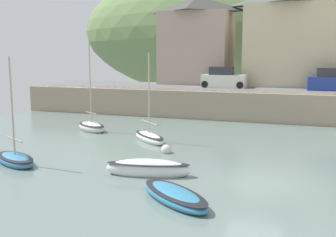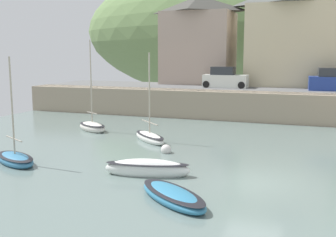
{
  "view_description": "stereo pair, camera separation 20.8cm",
  "coord_description": "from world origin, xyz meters",
  "px_view_note": "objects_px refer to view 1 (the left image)",
  "views": [
    {
      "loc": [
        2.2,
        -17.75,
        5.61
      ],
      "look_at": [
        -5.63,
        4.45,
        1.87
      ],
      "focal_mm": 44.16,
      "sensor_mm": 36.0,
      "label": 1
    },
    {
      "loc": [
        2.39,
        -17.68,
        5.61
      ],
      "look_at": [
        -5.63,
        4.45,
        1.87
      ],
      "focal_mm": 44.16,
      "sensor_mm": 36.0,
      "label": 2
    }
  ],
  "objects_px": {
    "sailboat_white_hull": "(91,127)",
    "fishing_boat_green": "(148,169)",
    "sailboat_nearest_shore": "(175,196)",
    "parked_car_near_slipway": "(223,79)",
    "sailboat_far_left": "(149,137)",
    "mooring_buoy": "(166,150)",
    "parked_car_by_wall": "(331,81)",
    "waterfront_building_centre": "(290,33)",
    "rowboat_small_beached": "(15,159)",
    "waterfront_building_left": "(197,39)"
  },
  "relations": [
    {
      "from": "sailboat_white_hull",
      "to": "fishing_boat_green",
      "type": "xyz_separation_m",
      "value": [
        8.12,
        -8.95,
        0.0
      ]
    },
    {
      "from": "sailboat_nearest_shore",
      "to": "parked_car_near_slipway",
      "type": "xyz_separation_m",
      "value": [
        -3.23,
        24.08,
        3.0
      ]
    },
    {
      "from": "sailboat_far_left",
      "to": "mooring_buoy",
      "type": "distance_m",
      "value": 3.37
    },
    {
      "from": "sailboat_white_hull",
      "to": "parked_car_by_wall",
      "type": "height_order",
      "value": "sailboat_white_hull"
    },
    {
      "from": "waterfront_building_centre",
      "to": "rowboat_small_beached",
      "type": "bearing_deg",
      "value": -114.25
    },
    {
      "from": "fishing_boat_green",
      "to": "parked_car_by_wall",
      "type": "xyz_separation_m",
      "value": [
        8.46,
        21.29,
        2.9
      ]
    },
    {
      "from": "waterfront_building_left",
      "to": "fishing_boat_green",
      "type": "distance_m",
      "value": 27.1
    },
    {
      "from": "sailboat_white_hull",
      "to": "sailboat_nearest_shore",
      "type": "distance_m",
      "value": 15.65
    },
    {
      "from": "waterfront_building_left",
      "to": "sailboat_white_hull",
      "type": "relative_size",
      "value": 1.36
    },
    {
      "from": "fishing_boat_green",
      "to": "parked_car_near_slipway",
      "type": "height_order",
      "value": "parked_car_near_slipway"
    },
    {
      "from": "rowboat_small_beached",
      "to": "sailboat_far_left",
      "type": "bearing_deg",
      "value": 87.32
    },
    {
      "from": "waterfront_building_centre",
      "to": "mooring_buoy",
      "type": "distance_m",
      "value": 23.26
    },
    {
      "from": "waterfront_building_centre",
      "to": "rowboat_small_beached",
      "type": "height_order",
      "value": "waterfront_building_centre"
    },
    {
      "from": "parked_car_near_slipway",
      "to": "fishing_boat_green",
      "type": "bearing_deg",
      "value": -87.33
    },
    {
      "from": "fishing_boat_green",
      "to": "parked_car_by_wall",
      "type": "height_order",
      "value": "parked_car_by_wall"
    },
    {
      "from": "sailboat_far_left",
      "to": "parked_car_by_wall",
      "type": "bearing_deg",
      "value": 94.54
    },
    {
      "from": "waterfront_building_left",
      "to": "sailboat_nearest_shore",
      "type": "xyz_separation_m",
      "value": [
        7.1,
        -28.58,
        -6.84
      ]
    },
    {
      "from": "parked_car_near_slipway",
      "to": "sailboat_nearest_shore",
      "type": "bearing_deg",
      "value": -82.38
    },
    {
      "from": "sailboat_white_hull",
      "to": "parked_car_near_slipway",
      "type": "bearing_deg",
      "value": 90.76
    },
    {
      "from": "sailboat_white_hull",
      "to": "sailboat_nearest_shore",
      "type": "xyz_separation_m",
      "value": [
        10.35,
        -11.74,
        -0.1
      ]
    },
    {
      "from": "sailboat_white_hull",
      "to": "sailboat_far_left",
      "type": "relative_size",
      "value": 1.16
    },
    {
      "from": "mooring_buoy",
      "to": "sailboat_far_left",
      "type": "bearing_deg",
      "value": 128.54
    },
    {
      "from": "parked_car_near_slipway",
      "to": "parked_car_by_wall",
      "type": "height_order",
      "value": "same"
    },
    {
      "from": "sailboat_nearest_shore",
      "to": "fishing_boat_green",
      "type": "height_order",
      "value": "fishing_boat_green"
    },
    {
      "from": "sailboat_white_hull",
      "to": "rowboat_small_beached",
      "type": "relative_size",
      "value": 1.21
    },
    {
      "from": "parked_car_by_wall",
      "to": "sailboat_far_left",
      "type": "bearing_deg",
      "value": -132.06
    },
    {
      "from": "sailboat_white_hull",
      "to": "waterfront_building_left",
      "type": "bearing_deg",
      "value": 109.82
    },
    {
      "from": "waterfront_building_left",
      "to": "fishing_boat_green",
      "type": "relative_size",
      "value": 2.22
    },
    {
      "from": "rowboat_small_beached",
      "to": "parked_car_near_slipway",
      "type": "xyz_separation_m",
      "value": [
        6.19,
        21.69,
        2.96
      ]
    },
    {
      "from": "fishing_boat_green",
      "to": "sailboat_far_left",
      "type": "height_order",
      "value": "sailboat_far_left"
    },
    {
      "from": "waterfront_building_left",
      "to": "sailboat_far_left",
      "type": "height_order",
      "value": "waterfront_building_left"
    },
    {
      "from": "mooring_buoy",
      "to": "sailboat_white_hull",
      "type": "bearing_deg",
      "value": 148.43
    },
    {
      "from": "sailboat_white_hull",
      "to": "waterfront_building_centre",
      "type": "bearing_deg",
      "value": 83.66
    },
    {
      "from": "sailboat_far_left",
      "to": "parked_car_near_slipway",
      "type": "height_order",
      "value": "sailboat_far_left"
    },
    {
      "from": "sailboat_white_hull",
      "to": "mooring_buoy",
      "type": "height_order",
      "value": "sailboat_white_hull"
    },
    {
      "from": "sailboat_nearest_shore",
      "to": "sailboat_far_left",
      "type": "bearing_deg",
      "value": 155.84
    },
    {
      "from": "waterfront_building_left",
      "to": "sailboat_nearest_shore",
      "type": "height_order",
      "value": "waterfront_building_left"
    },
    {
      "from": "waterfront_building_centre",
      "to": "mooring_buoy",
      "type": "bearing_deg",
      "value": -103.87
    },
    {
      "from": "waterfront_building_centre",
      "to": "sailboat_white_hull",
      "type": "xyz_separation_m",
      "value": [
        -12.73,
        -16.84,
        -7.27
      ]
    },
    {
      "from": "mooring_buoy",
      "to": "parked_car_near_slipway",
      "type": "bearing_deg",
      "value": 91.09
    },
    {
      "from": "waterfront_building_centre",
      "to": "parked_car_near_slipway",
      "type": "distance_m",
      "value": 8.41
    },
    {
      "from": "rowboat_small_beached",
      "to": "mooring_buoy",
      "type": "height_order",
      "value": "rowboat_small_beached"
    },
    {
      "from": "waterfront_building_centre",
      "to": "parked_car_near_slipway",
      "type": "height_order",
      "value": "waterfront_building_centre"
    },
    {
      "from": "waterfront_building_centre",
      "to": "parked_car_by_wall",
      "type": "xyz_separation_m",
      "value": [
        3.85,
        -4.5,
        -4.37
      ]
    },
    {
      "from": "sailboat_white_hull",
      "to": "mooring_buoy",
      "type": "relative_size",
      "value": 11.3
    },
    {
      "from": "sailboat_nearest_shore",
      "to": "mooring_buoy",
      "type": "xyz_separation_m",
      "value": [
        -2.91,
        7.17,
        -0.02
      ]
    },
    {
      "from": "rowboat_small_beached",
      "to": "sailboat_white_hull",
      "type": "bearing_deg",
      "value": 123.72
    },
    {
      "from": "parked_car_by_wall",
      "to": "fishing_boat_green",
      "type": "bearing_deg",
      "value": -115.52
    },
    {
      "from": "sailboat_white_hull",
      "to": "mooring_buoy",
      "type": "distance_m",
      "value": 8.73
    },
    {
      "from": "sailboat_white_hull",
      "to": "sailboat_nearest_shore",
      "type": "relative_size",
      "value": 1.71
    }
  ]
}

